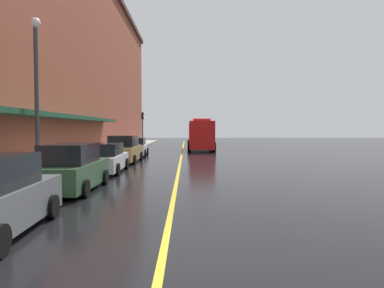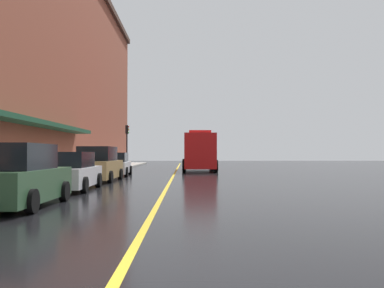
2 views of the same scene
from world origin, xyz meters
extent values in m
plane|color=black|center=(0.00, 25.00, 0.00)|extent=(112.00, 112.00, 0.00)
cube|color=#9E9B93|center=(-6.20, 25.00, 0.07)|extent=(2.40, 70.00, 0.15)
cube|color=gold|center=(0.00, 25.00, 0.00)|extent=(0.16, 70.00, 0.01)
cube|color=brown|center=(-12.49, 24.00, 8.79)|extent=(10.19, 64.00, 17.59)
cube|color=#19472D|center=(-6.85, 16.00, 3.10)|extent=(1.20, 22.40, 0.24)
cylinder|color=black|center=(-3.14, 2.84, 0.32)|extent=(0.24, 0.65, 0.64)
cube|color=#2D5133|center=(-3.96, 7.16, 0.63)|extent=(1.79, 4.71, 0.90)
cube|color=black|center=(-3.96, 6.92, 1.45)|extent=(1.60, 2.59, 0.74)
cylinder|color=black|center=(-4.84, 8.62, 0.32)|extent=(0.22, 0.64, 0.64)
cylinder|color=black|center=(-3.06, 8.61, 0.32)|extent=(0.22, 0.64, 0.64)
cylinder|color=black|center=(-4.86, 5.71, 0.32)|extent=(0.22, 0.64, 0.64)
cylinder|color=black|center=(-3.08, 5.70, 0.32)|extent=(0.22, 0.64, 0.64)
cube|color=silver|center=(-3.97, 12.86, 0.57)|extent=(1.83, 4.80, 0.78)
cube|color=black|center=(-3.97, 12.62, 1.27)|extent=(1.62, 2.65, 0.64)
cylinder|color=black|center=(-4.89, 14.32, 0.32)|extent=(0.23, 0.64, 0.64)
cylinder|color=black|center=(-3.11, 14.35, 0.32)|extent=(0.23, 0.64, 0.64)
cylinder|color=black|center=(-4.84, 11.37, 0.32)|extent=(0.23, 0.64, 0.64)
cylinder|color=black|center=(-3.06, 11.39, 0.32)|extent=(0.23, 0.64, 0.64)
cube|color=#A5844C|center=(-3.94, 18.59, 0.65)|extent=(1.95, 4.90, 0.95)
cube|color=black|center=(-3.95, 18.34, 1.51)|extent=(1.72, 2.71, 0.78)
cylinder|color=black|center=(-4.84, 20.12, 0.32)|extent=(0.23, 0.64, 0.64)
cylinder|color=black|center=(-2.98, 20.07, 0.32)|extent=(0.23, 0.64, 0.64)
cylinder|color=black|center=(-4.91, 17.10, 0.32)|extent=(0.23, 0.64, 0.64)
cylinder|color=black|center=(-3.05, 17.06, 0.32)|extent=(0.23, 0.64, 0.64)
cube|color=silver|center=(-3.95, 24.36, 0.56)|extent=(1.89, 4.69, 0.77)
cube|color=black|center=(-3.94, 24.13, 1.26)|extent=(1.64, 2.60, 0.63)
cylinder|color=black|center=(-4.87, 25.76, 0.32)|extent=(0.24, 0.65, 0.64)
cylinder|color=black|center=(-3.14, 25.83, 0.32)|extent=(0.24, 0.65, 0.64)
cylinder|color=black|center=(-4.77, 22.89, 0.32)|extent=(0.24, 0.65, 0.64)
cylinder|color=black|center=(-3.03, 22.95, 0.32)|extent=(0.24, 0.65, 0.64)
cube|color=red|center=(1.98, 29.22, 1.71)|extent=(2.51, 2.62, 2.82)
cube|color=red|center=(1.97, 34.08, 1.60)|extent=(2.51, 6.36, 2.60)
cube|color=red|center=(1.98, 29.22, 3.24)|extent=(1.76, 0.60, 0.24)
cylinder|color=black|center=(3.25, 29.31, 0.50)|extent=(0.30, 1.00, 1.00)
cylinder|color=black|center=(0.71, 29.31, 0.50)|extent=(0.30, 1.00, 1.00)
cylinder|color=black|center=(3.24, 33.29, 0.50)|extent=(0.30, 1.00, 1.00)
cylinder|color=black|center=(0.71, 33.28, 0.50)|extent=(0.30, 1.00, 1.00)
cylinder|color=black|center=(3.24, 35.86, 0.50)|extent=(0.30, 1.00, 1.00)
cylinder|color=black|center=(0.70, 35.86, 0.50)|extent=(0.30, 1.00, 1.00)
cylinder|color=#4C4C51|center=(-5.35, 15.79, 0.68)|extent=(0.07, 0.07, 1.05)
cube|color=black|center=(-5.35, 15.79, 1.34)|extent=(0.14, 0.18, 0.28)
cylinder|color=#4C4C51|center=(-5.35, 21.17, 0.68)|extent=(0.07, 0.07, 1.05)
cube|color=black|center=(-5.35, 21.17, 1.34)|extent=(0.14, 0.18, 0.28)
cylinder|color=#33383D|center=(-5.95, 8.76, 3.40)|extent=(0.18, 0.18, 6.50)
sphere|color=white|center=(-5.95, 8.76, 6.87)|extent=(0.44, 0.44, 0.44)
cylinder|color=#232326|center=(-5.30, 40.05, 1.85)|extent=(0.14, 0.14, 3.40)
cube|color=black|center=(-5.30, 40.05, 4.00)|extent=(0.28, 0.36, 0.90)
sphere|color=red|center=(-5.14, 40.05, 4.30)|extent=(0.16, 0.16, 0.16)
sphere|color=gold|center=(-5.14, 40.05, 4.00)|extent=(0.16, 0.16, 0.16)
sphere|color=green|center=(-5.14, 40.05, 3.70)|extent=(0.16, 0.16, 0.16)
camera|label=1|loc=(0.46, -6.64, 2.42)|focal=33.42mm
camera|label=2|loc=(0.85, -5.47, 1.55)|focal=40.83mm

